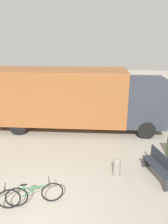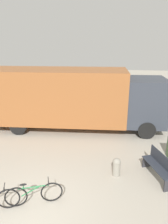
# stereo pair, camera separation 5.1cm
# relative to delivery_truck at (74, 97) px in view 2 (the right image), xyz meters

# --- Properties ---
(ground_plane) EXTENTS (60.00, 60.00, 0.00)m
(ground_plane) POSITION_rel_delivery_truck_xyz_m (-0.31, -6.46, -1.81)
(ground_plane) COLOR #A8A091
(delivery_truck) EXTENTS (9.47, 2.72, 3.30)m
(delivery_truck) POSITION_rel_delivery_truck_xyz_m (0.00, 0.00, 0.00)
(delivery_truck) COLOR #99592D
(delivery_truck) RESTS_ON ground
(park_bench) EXTENTS (0.93, 1.64, 0.94)m
(park_bench) POSITION_rel_delivery_truck_xyz_m (3.79, -4.16, -1.30)
(park_bench) COLOR #282D38
(park_bench) RESTS_ON ground
(bicycle_middle) EXTENTS (1.67, 0.66, 0.77)m
(bicycle_middle) POSITION_rel_delivery_truck_xyz_m (-0.26, -5.99, -1.45)
(bicycle_middle) COLOR black
(bicycle_middle) RESTS_ON ground
(bollard_near_bench) EXTENTS (0.30, 0.30, 0.70)m
(bollard_near_bench) POSITION_rel_delivery_truck_xyz_m (2.26, -4.18, -1.43)
(bollard_near_bench) COLOR gray
(bollard_near_bench) RESTS_ON ground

